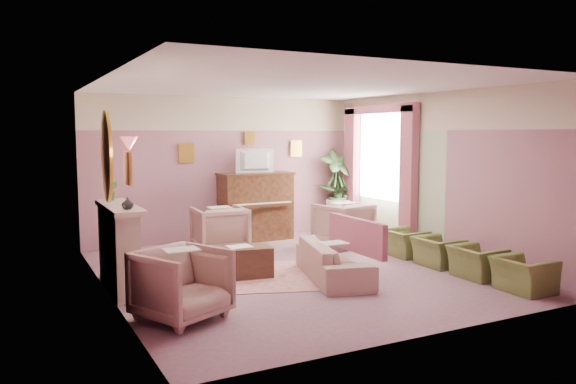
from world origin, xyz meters
name	(u,v)px	position (x,y,z in m)	size (l,w,h in m)	color
floor	(297,272)	(0.00, 0.00, 0.00)	(5.50, 6.00, 0.01)	#7F5967
ceiling	(297,85)	(0.00, 0.00, 2.80)	(5.50, 6.00, 0.01)	white
wall_back	(225,169)	(0.00, 3.00, 1.40)	(5.50, 0.02, 2.80)	slate
wall_front	(435,202)	(0.00, -3.00, 1.40)	(5.50, 0.02, 2.80)	slate
wall_left	(106,188)	(-2.75, 0.00, 1.40)	(0.02, 6.00, 2.80)	slate
wall_right	(438,174)	(2.75, 0.00, 1.40)	(0.02, 6.00, 2.80)	slate
picture_rail_band	(225,114)	(0.00, 2.99, 2.47)	(5.50, 0.01, 0.65)	beige
stripe_panel	(391,187)	(2.73, 1.30, 1.07)	(0.01, 3.00, 2.15)	beige
fireplace_surround	(118,250)	(-2.59, 0.20, 0.55)	(0.30, 1.40, 1.10)	#B7A993
fireplace_inset	(126,260)	(-2.49, 0.20, 0.40)	(0.18, 0.72, 0.68)	black
fire_ember	(130,273)	(-2.45, 0.20, 0.22)	(0.06, 0.54, 0.10)	#FF4307
mantel_shelf	(119,207)	(-2.56, 0.20, 1.12)	(0.40, 1.55, 0.07)	#B7A993
hearth	(135,287)	(-2.39, 0.20, 0.01)	(0.55, 1.50, 0.02)	#B7A993
mirror_frame	(107,156)	(-2.70, 0.20, 1.80)	(0.04, 0.72, 1.20)	#AD8229
mirror_glass	(109,156)	(-2.67, 0.20, 1.80)	(0.01, 0.60, 1.06)	#B4B8CF
sconce_shade	(129,144)	(-2.62, -0.85, 1.98)	(0.20, 0.20, 0.16)	#F96D66
piano	(256,207)	(0.50, 2.68, 0.65)	(1.40, 0.60, 1.30)	#422616
piano_keyshelf	(263,205)	(0.50, 2.33, 0.72)	(1.30, 0.12, 0.06)	#422616
piano_keys	(263,203)	(0.50, 2.33, 0.76)	(1.20, 0.08, 0.02)	white
piano_top	(255,174)	(0.50, 2.68, 1.31)	(1.45, 0.65, 0.04)	#422616
television	(256,159)	(0.50, 2.63, 1.60)	(0.80, 0.12, 0.48)	black
print_back_left	(186,153)	(-0.80, 2.96, 1.72)	(0.30, 0.03, 0.38)	#AD8229
print_back_right	(296,149)	(1.55, 2.96, 1.78)	(0.26, 0.03, 0.34)	#AD8229
print_back_mid	(249,138)	(0.50, 2.96, 2.00)	(0.22, 0.03, 0.26)	#AD8229
print_left_wall	(128,168)	(-2.71, -1.20, 1.72)	(0.03, 0.28, 0.36)	#AD8229
window_blind	(382,154)	(2.70, 1.55, 1.70)	(0.03, 1.40, 1.80)	white
curtain_left	(409,178)	(2.62, 0.63, 1.30)	(0.16, 0.34, 2.60)	#A04B61
curtain_right	(352,171)	(2.62, 2.47, 1.30)	(0.16, 0.34, 2.60)	#A04B61
pelmet	(379,109)	(2.62, 1.55, 2.56)	(0.16, 2.20, 0.16)	#A04B61
mantel_plant	(112,191)	(-2.55, 0.75, 1.29)	(0.16, 0.16, 0.28)	#335E2F
mantel_vase	(128,203)	(-2.55, -0.30, 1.23)	(0.16, 0.16, 0.16)	beige
area_rug	(242,277)	(-0.87, 0.09, 0.01)	(2.50, 1.80, 0.01)	#B46F6E
coffee_table	(236,262)	(-0.94, 0.11, 0.23)	(1.00, 0.50, 0.45)	#43281B
table_paper	(240,247)	(-0.89, 0.11, 0.46)	(0.35, 0.28, 0.01)	silver
sofa	(333,253)	(0.29, -0.58, 0.37)	(0.61, 1.83, 0.74)	tan
sofa_throw	(357,235)	(0.69, -0.58, 0.60)	(0.09, 1.38, 0.51)	#A04B61
floral_armchair_left	(220,227)	(-0.55, 1.88, 0.45)	(0.87, 0.87, 0.90)	tan
floral_armchair_right	(343,222)	(1.71, 1.38, 0.45)	(0.87, 0.87, 0.90)	tan
floral_armchair_front	(182,280)	(-2.18, -1.34, 0.45)	(0.87, 0.87, 0.90)	tan
olive_chair_a	(524,269)	(2.17, -2.32, 0.31)	(0.50, 0.71, 0.61)	#5C6B32
olive_chair_b	(477,257)	(2.17, -1.50, 0.31)	(0.50, 0.71, 0.61)	#5C6B32
olive_chair_c	(438,247)	(2.17, -0.68, 0.31)	(0.50, 0.71, 0.61)	#5C6B32
olive_chair_d	(405,238)	(2.17, 0.14, 0.31)	(0.50, 0.71, 0.61)	#5C6B32
side_table	(338,216)	(2.39, 2.62, 0.35)	(0.52, 0.52, 0.70)	silver
side_plant_big	(339,192)	(2.39, 2.62, 0.87)	(0.30, 0.30, 0.34)	#335E2F
side_plant_small	(346,193)	(2.51, 2.52, 0.84)	(0.16, 0.16, 0.28)	#335E2F
palm_pot	(336,224)	(2.37, 2.67, 0.17)	(0.34, 0.34, 0.34)	#B26447
palm_plant	(337,183)	(2.37, 2.67, 1.06)	(0.76, 0.76, 1.44)	#335E2F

